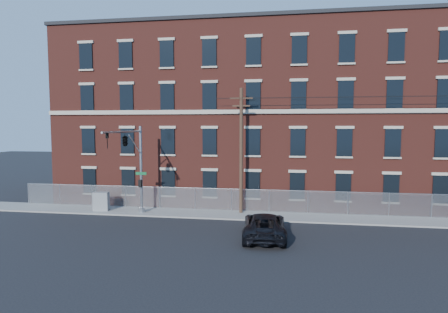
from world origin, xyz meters
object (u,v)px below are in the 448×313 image
utility_pole_near (241,148)px  traffic_signal_mast (129,150)px  utility_cabinet (101,201)px  pickup_truck (264,225)px

utility_pole_near → traffic_signal_mast: bearing=-156.9°
traffic_signal_mast → utility_pole_near: bearing=23.1°
traffic_signal_mast → utility_cabinet: traffic_signal_mast is taller
traffic_signal_mast → pickup_truck: traffic_signal_mast is taller
traffic_signal_mast → pickup_truck: size_ratio=1.23×
pickup_truck → utility_cabinet: 14.63m
traffic_signal_mast → utility_cabinet: 6.20m
utility_pole_near → utility_cabinet: bearing=-174.8°
pickup_truck → utility_cabinet: bearing=-23.0°
pickup_truck → utility_pole_near: bearing=-73.1°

